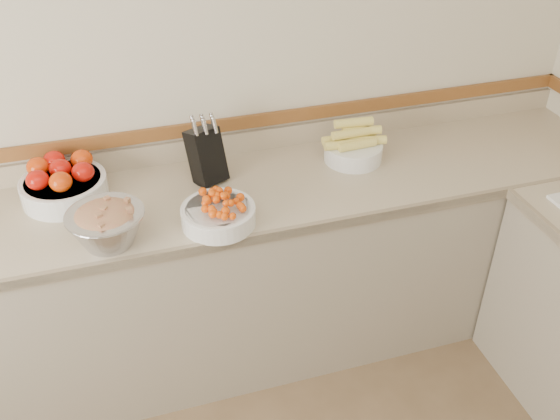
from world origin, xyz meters
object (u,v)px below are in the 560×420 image
object	(u,v)px
knife_block	(206,154)
tomato_bowl	(63,183)
cherry_tomato_bowl	(218,212)
rhubarb_bowl	(107,224)
corn_bowl	(353,147)

from	to	relation	value
knife_block	tomato_bowl	size ratio (longest dim) A/B	0.88
cherry_tomato_bowl	rhubarb_bowl	bearing A→B (deg)	-179.96
corn_bowl	knife_block	bearing A→B (deg)	177.91
corn_bowl	cherry_tomato_bowl	bearing A→B (deg)	-155.97
knife_block	corn_bowl	distance (m)	0.66
cherry_tomato_bowl	rhubarb_bowl	xyz separation A→B (m)	(-0.41, -0.00, 0.03)
cherry_tomato_bowl	rhubarb_bowl	world-z (taller)	rhubarb_bowl
knife_block	rhubarb_bowl	xyz separation A→B (m)	(-0.44, -0.33, -0.04)
knife_block	corn_bowl	world-z (taller)	knife_block
knife_block	cherry_tomato_bowl	xyz separation A→B (m)	(-0.03, -0.33, -0.07)
tomato_bowl	knife_block	bearing A→B (deg)	-2.87
rhubarb_bowl	tomato_bowl	bearing A→B (deg)	112.35
knife_block	rhubarb_bowl	size ratio (longest dim) A/B	1.06
tomato_bowl	rhubarb_bowl	bearing A→B (deg)	-67.65
tomato_bowl	corn_bowl	size ratio (longest dim) A/B	1.20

